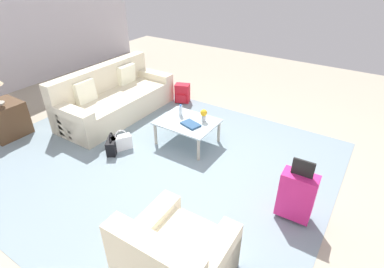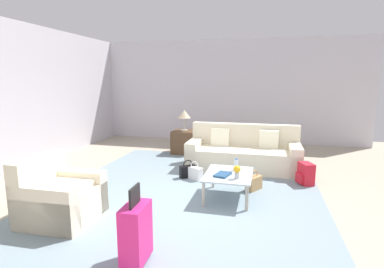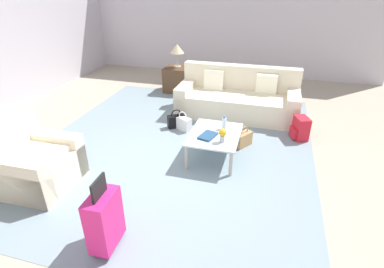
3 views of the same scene
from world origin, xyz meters
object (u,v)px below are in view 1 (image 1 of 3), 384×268
at_px(armchair, 173,263).
at_px(coffee_table_book, 191,124).
at_px(flower_vase, 204,114).
at_px(suitcase_magenta, 297,195).
at_px(handbag_white, 122,142).
at_px(water_bottle, 181,111).
at_px(handbag_tan, 178,119).
at_px(handbag_black, 112,145).
at_px(side_table, 5,119).
at_px(coffee_table, 187,124).
at_px(couch, 114,100).
at_px(backpack_red, 182,94).

relative_size(armchair, coffee_table_book, 3.13).
relative_size(coffee_table_book, flower_vase, 1.44).
distance_m(flower_vase, suitcase_magenta, 1.98).
xyz_separation_m(suitcase_magenta, handbag_white, (2.79, 0.05, -0.23)).
distance_m(water_bottle, handbag_tan, 0.55).
xyz_separation_m(water_bottle, handbag_black, (0.65, 0.99, -0.38)).
bearing_deg(water_bottle, side_table, 31.61).
bearing_deg(water_bottle, armchair, 123.49).
distance_m(coffee_table_book, side_table, 3.25).
bearing_deg(handbag_tan, coffee_table_book, 141.82).
relative_size(water_bottle, handbag_white, 0.57).
distance_m(armchair, handbag_white, 2.53).
bearing_deg(flower_vase, coffee_table, 34.29).
bearing_deg(suitcase_magenta, handbag_white, 0.96).
height_order(water_bottle, suitcase_magenta, suitcase_magenta).
bearing_deg(flower_vase, handbag_white, 41.67).
bearing_deg(flower_vase, water_bottle, 6.79).
distance_m(flower_vase, side_table, 3.45).
height_order(water_bottle, handbag_black, water_bottle).
distance_m(armchair, suitcase_magenta, 1.63).
distance_m(couch, water_bottle, 1.62).
distance_m(armchair, water_bottle, 2.73).
bearing_deg(water_bottle, coffee_table_book, 150.64).
distance_m(armchair, coffee_table_book, 2.40).
bearing_deg(suitcase_magenta, couch, -11.88).
xyz_separation_m(coffee_table, coffee_table_book, (-0.12, 0.08, 0.07)).
bearing_deg(suitcase_magenta, side_table, 9.46).
bearing_deg(flower_vase, suitcase_magenta, 154.47).
bearing_deg(handbag_white, handbag_black, 67.49).
bearing_deg(water_bottle, handbag_white, 55.25).
height_order(couch, handbag_tan, couch).
bearing_deg(handbag_black, armchair, 149.33).
xyz_separation_m(armchair, suitcase_magenta, (-0.70, -1.47, 0.06)).
bearing_deg(flower_vase, couch, 1.42).
bearing_deg(side_table, coffee_table, -151.82).
bearing_deg(backpack_red, couch, 55.83).
relative_size(flower_vase, handbag_white, 0.57).
relative_size(handbag_white, backpack_red, 0.89).
distance_m(couch, armchair, 3.85).
xyz_separation_m(suitcase_magenta, handbag_tan, (2.47, -1.09, -0.23)).
height_order(coffee_table_book, handbag_white, coffee_table_book).
height_order(coffee_table_book, handbag_black, coffee_table_book).
distance_m(water_bottle, suitcase_magenta, 2.35).
distance_m(armchair, side_table, 4.16).
bearing_deg(flower_vase, armchair, 115.00).
relative_size(armchair, coffee_table, 0.98).
distance_m(armchair, flower_vase, 2.57).
bearing_deg(handbag_white, coffee_table_book, -143.70).
xyz_separation_m(couch, armchair, (-3.11, 2.27, -0.01)).
bearing_deg(water_bottle, suitcase_magenta, 160.02).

